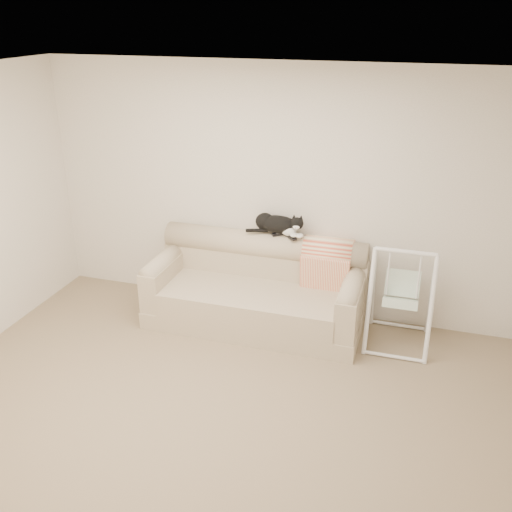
{
  "coord_description": "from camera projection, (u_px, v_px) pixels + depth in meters",
  "views": [
    {
      "loc": [
        1.46,
        -3.43,
        3.05
      ],
      "look_at": [
        0.01,
        1.27,
        0.9
      ],
      "focal_mm": 40.0,
      "sensor_mm": 36.0,
      "label": 1
    }
  ],
  "objects": [
    {
      "name": "remote_a",
      "position": [
        280.0,
        234.0,
        5.87
      ],
      "size": [
        0.18,
        0.14,
        0.03
      ],
      "color": "black",
      "rests_on": "sofa"
    },
    {
      "name": "throw_blanket",
      "position": [
        328.0,
        257.0,
        5.78
      ],
      "size": [
        0.5,
        0.38,
        0.58
      ],
      "color": "#DD553A",
      "rests_on": "sofa"
    },
    {
      "name": "baby_swing",
      "position": [
        401.0,
        297.0,
        5.46
      ],
      "size": [
        0.61,
        0.65,
        1.0
      ],
      "color": "white",
      "rests_on": "ground"
    },
    {
      "name": "remote_b",
      "position": [
        291.0,
        237.0,
        5.79
      ],
      "size": [
        0.15,
        0.16,
        0.02
      ],
      "color": "black",
      "rests_on": "sofa"
    },
    {
      "name": "room_shell",
      "position": [
        201.0,
        243.0,
        4.01
      ],
      "size": [
        5.04,
        4.04,
        2.6
      ],
      "color": "beige",
      "rests_on": "ground"
    },
    {
      "name": "tuxedo_cat",
      "position": [
        278.0,
        224.0,
        5.83
      ],
      "size": [
        0.61,
        0.23,
        0.24
      ],
      "color": "black",
      "rests_on": "sofa"
    },
    {
      "name": "sofa",
      "position": [
        257.0,
        290.0,
        5.92
      ],
      "size": [
        2.2,
        0.93,
        0.9
      ],
      "color": "tan",
      "rests_on": "ground"
    },
    {
      "name": "ground_plane",
      "position": [
        208.0,
        417.0,
        4.62
      ],
      "size": [
        5.0,
        5.0,
        0.0
      ],
      "primitive_type": "plane",
      "color": "#78654E",
      "rests_on": "ground"
    }
  ]
}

